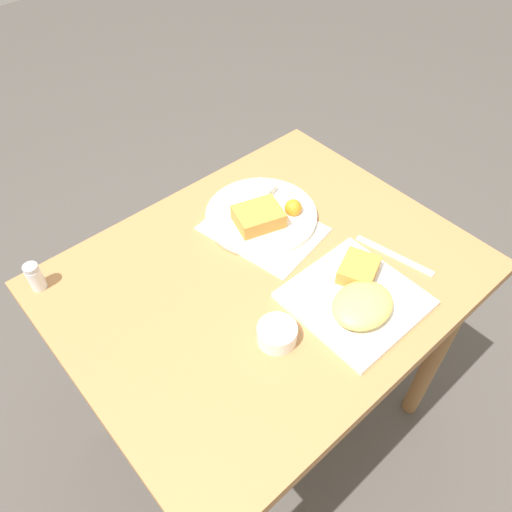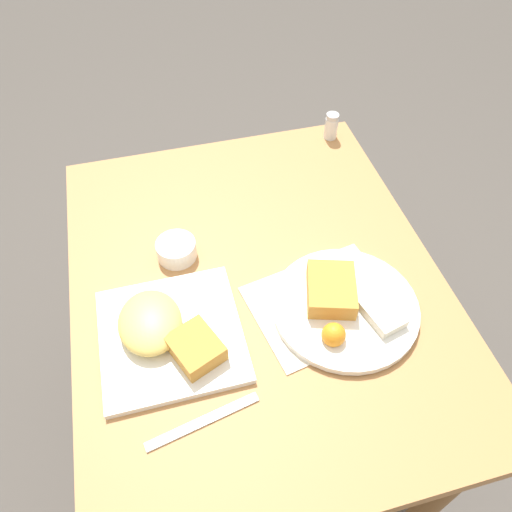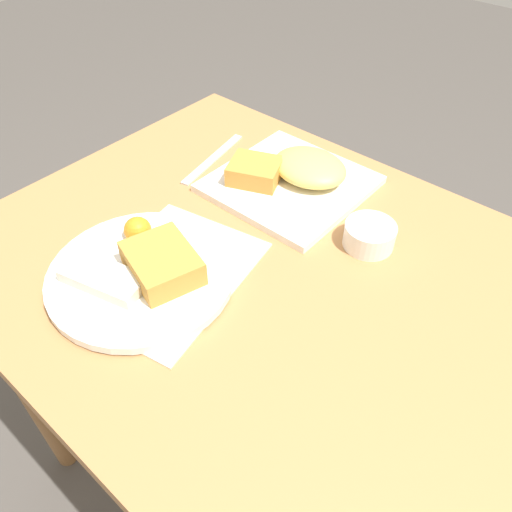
# 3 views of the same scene
# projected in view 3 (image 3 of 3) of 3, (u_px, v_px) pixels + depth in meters

# --- Properties ---
(ground_plane) EXTENTS (8.00, 8.00, 0.00)m
(ground_plane) POSITION_uv_depth(u_px,v_px,m) (259.00, 467.00, 1.30)
(ground_plane) COLOR #4C4742
(dining_table) EXTENTS (0.92, 0.74, 0.75)m
(dining_table) POSITION_uv_depth(u_px,v_px,m) (261.00, 306.00, 0.85)
(dining_table) COLOR #B27A47
(dining_table) RESTS_ON ground_plane
(menu_card) EXTENTS (0.26, 0.31, 0.00)m
(menu_card) POSITION_uv_depth(u_px,v_px,m) (170.00, 274.00, 0.76)
(menu_card) COLOR beige
(menu_card) RESTS_ON dining_table
(plate_square_near) EXTENTS (0.26, 0.26, 0.06)m
(plate_square_near) POSITION_uv_depth(u_px,v_px,m) (293.00, 176.00, 0.91)
(plate_square_near) COLOR white
(plate_square_near) RESTS_ON dining_table
(plate_oval_far) EXTENTS (0.28, 0.28, 0.05)m
(plate_oval_far) POSITION_uv_depth(u_px,v_px,m) (143.00, 270.00, 0.74)
(plate_oval_far) COLOR white
(plate_oval_far) RESTS_ON menu_card
(sauce_ramekin) EXTENTS (0.08, 0.08, 0.04)m
(sauce_ramekin) POSITION_uv_depth(u_px,v_px,m) (369.00, 235.00, 0.80)
(sauce_ramekin) COLOR white
(sauce_ramekin) RESTS_ON dining_table
(butter_knife) EXTENTS (0.05, 0.20, 0.00)m
(butter_knife) POSITION_uv_depth(u_px,v_px,m) (213.00, 159.00, 0.99)
(butter_knife) COLOR silver
(butter_knife) RESTS_ON dining_table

